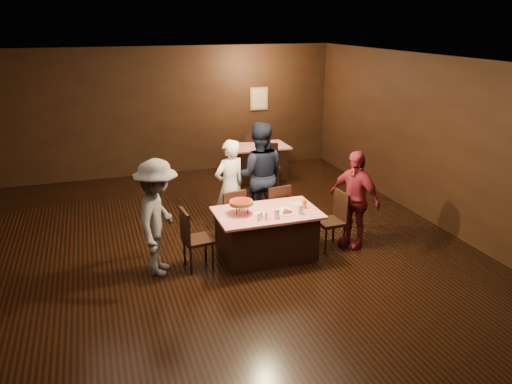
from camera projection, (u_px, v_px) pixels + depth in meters
The scene contains 22 objects.
room at pixel (225, 126), 7.13m from camera, with size 10.00×10.04×3.02m.
main_table at pixel (267, 234), 7.82m from camera, with size 1.60×1.00×0.77m, color red.
back_table at pixel (260, 161), 11.79m from camera, with size 1.30×0.90×0.77m, color #B01B0B.
chair_far_left at pixel (229, 215), 8.34m from camera, with size 0.42×0.42×0.95m, color black.
chair_far_right at pixel (274, 210), 8.58m from camera, with size 0.42×0.42×0.95m, color black.
chair_end_left at pixel (198, 238), 7.46m from camera, with size 0.42×0.42×0.95m, color black.
chair_end_right at pixel (330, 221), 8.12m from camera, with size 0.42×0.42×0.95m, color black.
chair_back_near at pixel (270, 166), 11.13m from camera, with size 0.42×0.42×0.95m, color black.
chair_back_far at pixel (252, 152), 12.30m from camera, with size 0.42×0.42×0.95m, color black.
diner_white_jacket at pixel (230, 187), 8.63m from camera, with size 0.61×0.40×1.67m, color white.
diner_navy_hoodie at pixel (259, 175), 8.87m from camera, with size 0.93×0.72×1.91m, color black.
diner_grey_knit at pixel (158, 218), 7.19m from camera, with size 1.12×0.65×1.74m, color #5B5C60.
diner_red_shirt at pixel (354, 199), 8.10m from camera, with size 0.95×0.40×1.62m, color maroon.
pizza_stand at pixel (241, 202), 7.56m from camera, with size 0.38×0.38×0.22m.
plate_with_slice at pixel (286, 212), 7.60m from camera, with size 0.25×0.25×0.06m.
plate_empty at pixel (296, 204), 7.99m from camera, with size 0.25×0.25×0.01m, color white.
glass_front_left at pixel (277, 214), 7.42m from camera, with size 0.08×0.08×0.14m, color silver.
glass_front_right at pixel (300, 210), 7.58m from camera, with size 0.08×0.08×0.14m, color silver.
glass_amber at pixel (304, 204), 7.81m from camera, with size 0.08×0.08×0.14m, color #BF7F26.
condiments at pixel (262, 217), 7.37m from camera, with size 0.17×0.10×0.09m.
napkin_center at pixel (285, 209), 7.78m from camera, with size 0.16×0.16×0.01m, color white.
napkin_left at pixel (259, 214), 7.60m from camera, with size 0.16×0.16×0.01m, color white.
Camera 1 is at (-1.81, -6.81, 3.60)m, focal length 35.00 mm.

